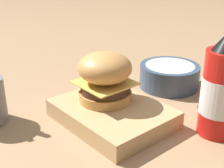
# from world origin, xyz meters

# --- Properties ---
(ground_plane) EXTENTS (6.00, 6.00, 0.00)m
(ground_plane) POSITION_xyz_m (0.00, 0.00, 0.00)
(ground_plane) COLOR #9E7A56
(serving_board) EXTENTS (0.24, 0.18, 0.04)m
(serving_board) POSITION_xyz_m (-0.02, 0.01, 0.02)
(serving_board) COLOR tan
(serving_board) RESTS_ON ground_plane
(burger) EXTENTS (0.12, 0.12, 0.11)m
(burger) POSITION_xyz_m (0.01, -0.00, 0.09)
(burger) COLOR tan
(burger) RESTS_ON serving_board
(ketchup_bottle) EXTENTS (0.08, 0.08, 0.21)m
(ketchup_bottle) POSITION_xyz_m (-0.19, -0.12, 0.09)
(ketchup_bottle) COLOR red
(ketchup_bottle) RESTS_ON ground_plane
(side_bowl) EXTENTS (0.16, 0.16, 0.06)m
(side_bowl) POSITION_xyz_m (0.02, -0.23, 0.03)
(side_bowl) COLOR #384C66
(side_bowl) RESTS_ON ground_plane
(ketchup_puddle) EXTENTS (0.06, 0.06, 0.00)m
(ketchup_puddle) POSITION_xyz_m (-0.13, -0.21, 0.00)
(ketchup_puddle) COLOR #B21E14
(ketchup_puddle) RESTS_ON ground_plane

